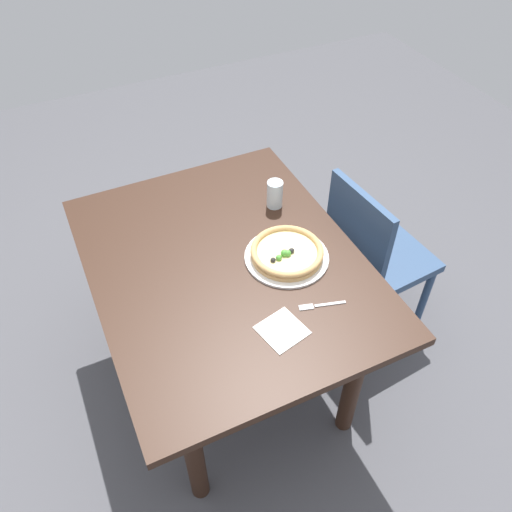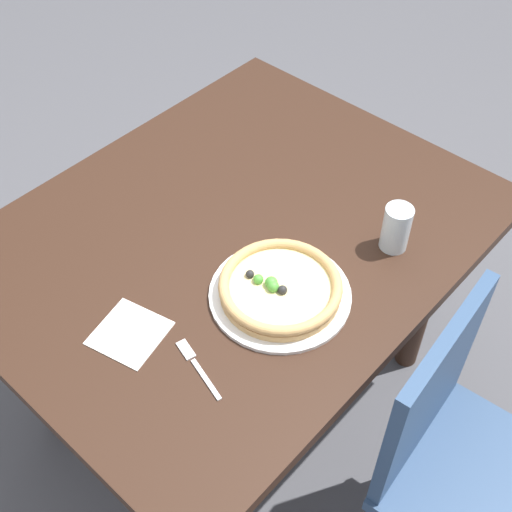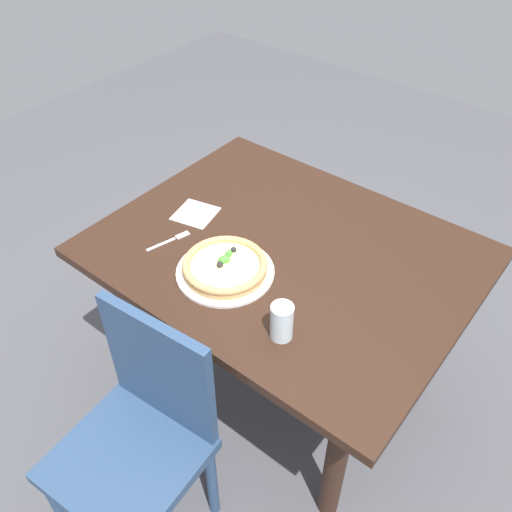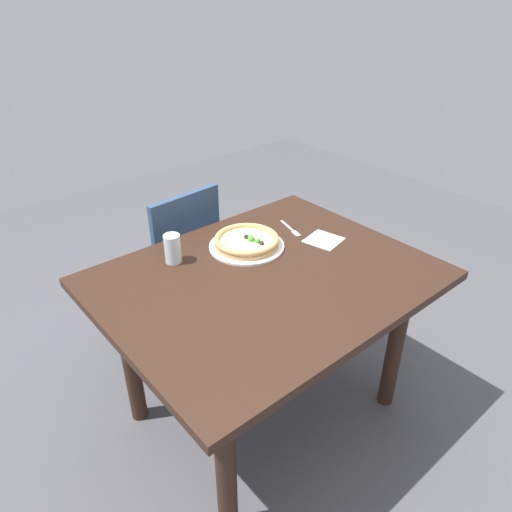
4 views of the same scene
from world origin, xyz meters
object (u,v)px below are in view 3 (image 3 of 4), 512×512
(plate, at_px, (225,272))
(pizza, at_px, (225,266))
(drinking_glass, at_px, (282,322))
(napkin, at_px, (196,214))
(fork, at_px, (172,240))
(chair_near, at_px, (140,435))
(dining_table, at_px, (284,272))

(plate, bearing_deg, pizza, 127.06)
(drinking_glass, bearing_deg, pizza, 161.73)
(napkin, bearing_deg, fork, -76.21)
(fork, xyz_separation_m, drinking_glass, (0.55, -0.11, 0.06))
(chair_near, distance_m, fork, 0.65)
(chair_near, height_order, drinking_glass, chair_near)
(fork, distance_m, drinking_glass, 0.56)
(dining_table, relative_size, plate, 3.88)
(plate, relative_size, pizza, 1.16)
(drinking_glass, xyz_separation_m, napkin, (-0.59, 0.27, -0.06))
(drinking_glass, distance_m, napkin, 0.65)
(napkin, bearing_deg, dining_table, 7.23)
(chair_near, xyz_separation_m, plate, (-0.07, 0.48, 0.26))
(plate, bearing_deg, drinking_glass, -18.22)
(pizza, bearing_deg, plate, -52.94)
(plate, relative_size, fork, 1.95)
(dining_table, bearing_deg, fork, -148.10)
(pizza, height_order, fork, pizza)
(plate, bearing_deg, chair_near, -81.24)
(pizza, height_order, drinking_glass, drinking_glass)
(napkin, bearing_deg, drinking_glass, -24.40)
(chair_near, bearing_deg, napkin, -65.57)
(plate, bearing_deg, dining_table, 69.67)
(chair_near, bearing_deg, fork, -61.31)
(fork, bearing_deg, chair_near, -130.98)
(dining_table, bearing_deg, napkin, -172.77)
(dining_table, xyz_separation_m, drinking_glass, (0.22, -0.31, 0.16))
(napkin, bearing_deg, pizza, -30.09)
(dining_table, bearing_deg, pizza, -110.44)
(dining_table, distance_m, drinking_glass, 0.42)
(dining_table, bearing_deg, plate, -110.33)
(dining_table, relative_size, napkin, 8.81)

